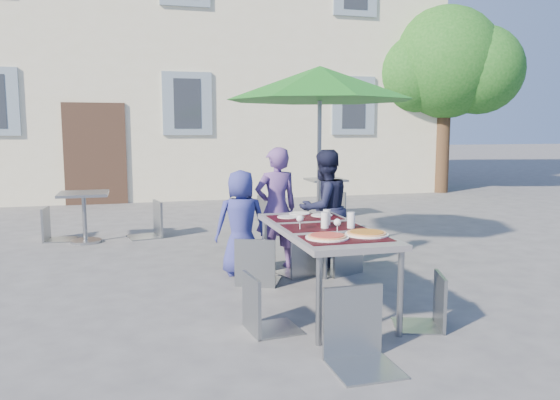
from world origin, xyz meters
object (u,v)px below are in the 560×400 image
object	(u,v)px
child_1	(276,208)
bg_chair_l_1	(268,193)
dining_table	(323,233)
pizza_near_left	(327,237)
child_0	(241,223)
pizza_near_right	(367,233)
chair_1	(301,229)
chair_4	(430,269)
bg_chair_r_0	(150,197)
chair_2	(342,221)
bg_chair_r_1	(336,189)
chair_5	(360,281)
cafe_table_1	(326,191)
chair_0	(257,232)
child_2	(324,208)
cafe_table_0	(84,209)
bg_chair_l_0	(52,204)
chair_3	(263,269)
patio_umbrella	(320,85)

from	to	relation	value
child_1	bg_chair_l_1	size ratio (longest dim) A/B	1.61
dining_table	child_1	xyz separation A→B (m)	(-0.05, 1.48, 0.02)
pizza_near_left	child_0	world-z (taller)	child_0
pizza_near_right	bg_chair_l_1	size ratio (longest dim) A/B	0.41
chair_1	chair_4	distance (m)	1.90
pizza_near_left	bg_chair_r_0	world-z (taller)	bg_chair_r_0
chair_2	bg_chair_r_1	distance (m)	4.12
chair_5	child_0	bearing A→B (deg)	97.28
child_1	chair_2	bearing A→B (deg)	139.63
chair_1	cafe_table_1	distance (m)	4.19
chair_0	bg_chair_r_0	distance (m)	3.12
child_1	chair_4	size ratio (longest dim) A/B	1.67
chair_2	chair_4	xyz separation A→B (m)	(0.07, -1.78, -0.11)
child_2	chair_2	size ratio (longest dim) A/B	1.37
cafe_table_0	child_0	bearing A→B (deg)	-51.32
chair_1	cafe_table_0	world-z (taller)	chair_1
child_0	chair_2	size ratio (longest dim) A/B	1.16
bg_chair_l_0	chair_5	bearing A→B (deg)	-62.84
chair_2	cafe_table_1	distance (m)	4.07
cafe_table_0	chair_3	bearing A→B (deg)	-67.83
bg_chair_r_0	child_2	bearing A→B (deg)	-50.99
patio_umbrella	chair_3	bearing A→B (deg)	-118.00
pizza_near_left	chair_3	size ratio (longest dim) A/B	0.40
chair_3	bg_chair_l_1	size ratio (longest dim) A/B	1.01
chair_4	chair_1	bearing A→B (deg)	106.46
dining_table	bg_chair_r_0	world-z (taller)	bg_chair_r_0
child_2	chair_2	distance (m)	0.40
chair_3	patio_umbrella	distance (m)	3.43
child_1	chair_5	distance (m)	2.73
child_0	chair_3	xyz separation A→B (m)	(-0.18, -1.79, -0.07)
pizza_near_right	chair_4	bearing A→B (deg)	-30.70
chair_1	bg_chair_r_1	distance (m)	4.27
bg_chair_l_0	bg_chair_l_1	size ratio (longest dim) A/B	1.06
child_1	pizza_near_right	bearing A→B (deg)	91.23
cafe_table_0	chair_0	bearing A→B (deg)	-55.23
chair_1	chair_3	size ratio (longest dim) A/B	1.01
dining_table	cafe_table_1	world-z (taller)	dining_table
dining_table	chair_1	world-z (taller)	chair_1
chair_3	pizza_near_right	bearing A→B (deg)	0.05
child_2	chair_0	distance (m)	1.12
dining_table	bg_chair_r_1	world-z (taller)	bg_chair_r_1
chair_5	bg_chair_r_1	xyz separation A→B (m)	(2.21, 6.15, -0.07)
child_2	bg_chair_l_0	world-z (taller)	child_2
pizza_near_left	patio_umbrella	bearing A→B (deg)	72.02
chair_0	chair_1	size ratio (longest dim) A/B	1.07
child_2	cafe_table_1	size ratio (longest dim) A/B	1.96
child_0	child_1	distance (m)	0.50
dining_table	pizza_near_right	xyz separation A→B (m)	(0.22, -0.47, 0.07)
bg_chair_l_1	bg_chair_r_1	distance (m)	1.43
chair_2	chair_0	bearing A→B (deg)	-169.73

